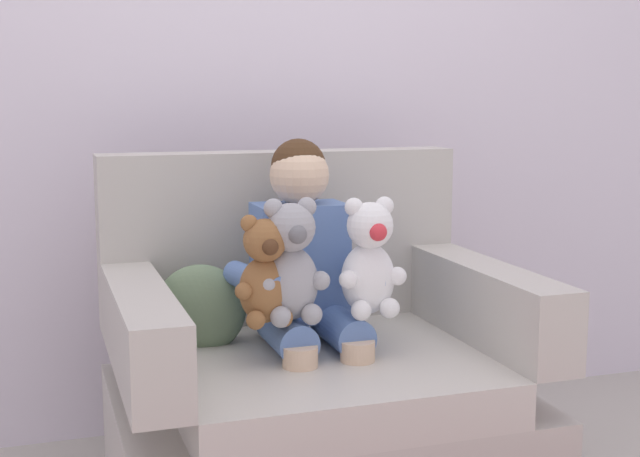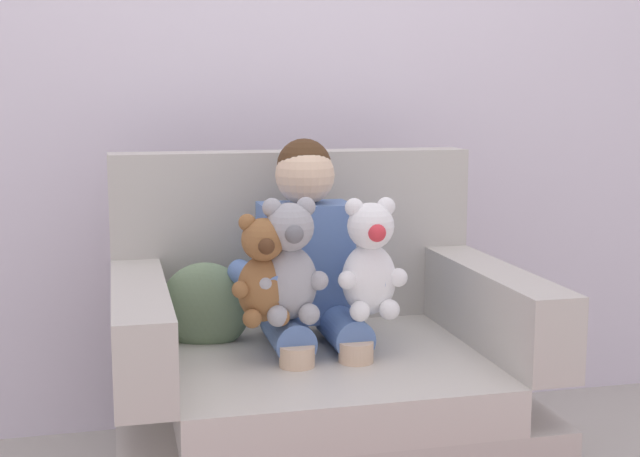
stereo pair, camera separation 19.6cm
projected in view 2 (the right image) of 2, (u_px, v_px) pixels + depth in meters
The scene contains 7 objects.
back_wall at pixel (269, 53), 2.98m from camera, with size 6.00×0.10×2.60m, color silver.
armchair at pixel (317, 392), 2.45m from camera, with size 1.12×0.88×0.99m.
seated_child at pixel (310, 271), 2.42m from camera, with size 0.45×0.39×0.82m.
plush_white at pixel (370, 261), 2.31m from camera, with size 0.19×0.16×0.32m.
plush_grey at pixel (290, 264), 2.26m from camera, with size 0.20×0.16×0.33m.
plush_brown at pixel (263, 272), 2.24m from camera, with size 0.17×0.14×0.29m.
throw_pillow at pixel (206, 307), 2.46m from camera, with size 0.26×0.12×0.26m, color slate.
Camera 2 is at (-0.54, -2.24, 1.16)m, focal length 48.30 mm.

